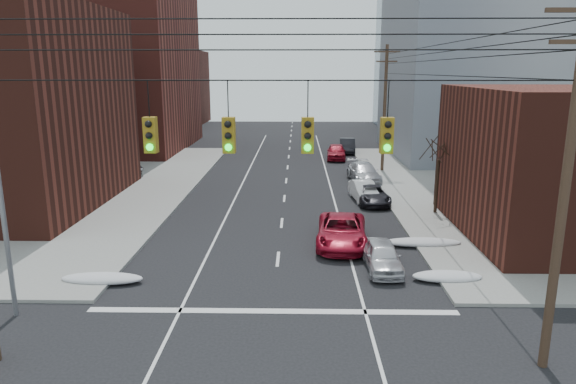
{
  "coord_description": "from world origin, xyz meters",
  "views": [
    {
      "loc": [
        0.92,
        -11.27,
        8.87
      ],
      "look_at": [
        0.46,
        13.38,
        3.0
      ],
      "focal_mm": 32.0,
      "sensor_mm": 36.0,
      "label": 1
    }
  ],
  "objects_px": {
    "parked_car_f": "(347,146)",
    "parked_car_a": "(382,256)",
    "lot_car_d": "(37,184)",
    "lot_car_b": "(110,167)",
    "parked_car_d": "(364,173)",
    "lot_car_a": "(74,189)",
    "red_pickup": "(342,231)",
    "parked_car_e": "(336,152)",
    "parked_car_c": "(372,195)",
    "parked_car_b": "(364,191)"
  },
  "relations": [
    {
      "from": "parked_car_f",
      "to": "parked_car_a",
      "type": "bearing_deg",
      "value": -88.98
    },
    {
      "from": "lot_car_d",
      "to": "lot_car_b",
      "type": "bearing_deg",
      "value": -44.76
    },
    {
      "from": "parked_car_d",
      "to": "lot_car_a",
      "type": "bearing_deg",
      "value": -167.95
    },
    {
      "from": "red_pickup",
      "to": "lot_car_d",
      "type": "height_order",
      "value": "lot_car_d"
    },
    {
      "from": "lot_car_a",
      "to": "lot_car_d",
      "type": "xyz_separation_m",
      "value": [
        -3.3,
        1.35,
        0.0
      ]
    },
    {
      "from": "parked_car_e",
      "to": "lot_car_d",
      "type": "distance_m",
      "value": 27.81
    },
    {
      "from": "lot_car_b",
      "to": "lot_car_a",
      "type": "bearing_deg",
      "value": -166.25
    },
    {
      "from": "parked_car_f",
      "to": "lot_car_b",
      "type": "height_order",
      "value": "lot_car_b"
    },
    {
      "from": "parked_car_a",
      "to": "red_pickup",
      "type": "bearing_deg",
      "value": 114.63
    },
    {
      "from": "lot_car_d",
      "to": "parked_car_c",
      "type": "bearing_deg",
      "value": -113.14
    },
    {
      "from": "parked_car_a",
      "to": "lot_car_a",
      "type": "xyz_separation_m",
      "value": [
        -19.39,
        12.37,
        0.2
      ]
    },
    {
      "from": "parked_car_b",
      "to": "parked_car_a",
      "type": "bearing_deg",
      "value": -99.62
    },
    {
      "from": "parked_car_f",
      "to": "lot_car_d",
      "type": "bearing_deg",
      "value": -136.21
    },
    {
      "from": "lot_car_b",
      "to": "lot_car_d",
      "type": "distance_m",
      "value": 7.04
    },
    {
      "from": "parked_car_d",
      "to": "lot_car_d",
      "type": "distance_m",
      "value": 24.79
    },
    {
      "from": "parked_car_e",
      "to": "parked_car_d",
      "type": "bearing_deg",
      "value": -78.67
    },
    {
      "from": "parked_car_c",
      "to": "parked_car_e",
      "type": "distance_m",
      "value": 17.76
    },
    {
      "from": "parked_car_b",
      "to": "parked_car_f",
      "type": "relative_size",
      "value": 0.86
    },
    {
      "from": "parked_car_e",
      "to": "lot_car_a",
      "type": "xyz_separation_m",
      "value": [
        -19.45,
        -17.34,
        0.07
      ]
    },
    {
      "from": "red_pickup",
      "to": "parked_car_e",
      "type": "relative_size",
      "value": 1.18
    },
    {
      "from": "red_pickup",
      "to": "lot_car_a",
      "type": "height_order",
      "value": "lot_car_a"
    },
    {
      "from": "lot_car_b",
      "to": "parked_car_c",
      "type": "bearing_deg",
      "value": -99.22
    },
    {
      "from": "parked_car_f",
      "to": "lot_car_d",
      "type": "xyz_separation_m",
      "value": [
        -24.28,
        -20.44,
        0.08
      ]
    },
    {
      "from": "parked_car_a",
      "to": "parked_car_e",
      "type": "relative_size",
      "value": 0.83
    },
    {
      "from": "parked_car_b",
      "to": "parked_car_c",
      "type": "distance_m",
      "value": 0.94
    },
    {
      "from": "lot_car_b",
      "to": "parked_car_f",
      "type": "bearing_deg",
      "value": -44.42
    },
    {
      "from": "parked_car_d",
      "to": "lot_car_b",
      "type": "bearing_deg",
      "value": 171.61
    },
    {
      "from": "red_pickup",
      "to": "parked_car_b",
      "type": "height_order",
      "value": "red_pickup"
    },
    {
      "from": "lot_car_a",
      "to": "lot_car_b",
      "type": "distance_m",
      "value": 7.69
    },
    {
      "from": "lot_car_a",
      "to": "parked_car_c",
      "type": "bearing_deg",
      "value": -86.72
    },
    {
      "from": "parked_car_c",
      "to": "parked_car_e",
      "type": "height_order",
      "value": "parked_car_e"
    },
    {
      "from": "parked_car_b",
      "to": "lot_car_a",
      "type": "height_order",
      "value": "lot_car_a"
    },
    {
      "from": "red_pickup",
      "to": "parked_car_a",
      "type": "relative_size",
      "value": 1.42
    },
    {
      "from": "parked_car_a",
      "to": "lot_car_b",
      "type": "height_order",
      "value": "lot_car_b"
    },
    {
      "from": "red_pickup",
      "to": "lot_car_d",
      "type": "xyz_separation_m",
      "value": [
        -21.12,
        10.33,
        0.1
      ]
    },
    {
      "from": "parked_car_a",
      "to": "parked_car_e",
      "type": "xyz_separation_m",
      "value": [
        0.07,
        29.71,
        0.13
      ]
    },
    {
      "from": "red_pickup",
      "to": "lot_car_d",
      "type": "bearing_deg",
      "value": 158.74
    },
    {
      "from": "red_pickup",
      "to": "parked_car_f",
      "type": "xyz_separation_m",
      "value": [
        3.17,
        30.77,
        0.02
      ]
    },
    {
      "from": "parked_car_b",
      "to": "lot_car_a",
      "type": "bearing_deg",
      "value": 175.07
    },
    {
      "from": "parked_car_a",
      "to": "lot_car_b",
      "type": "bearing_deg",
      "value": 134.15
    },
    {
      "from": "parked_car_f",
      "to": "parked_car_b",
      "type": "bearing_deg",
      "value": -88.56
    },
    {
      "from": "lot_car_b",
      "to": "lot_car_d",
      "type": "relative_size",
      "value": 1.36
    },
    {
      "from": "parked_car_b",
      "to": "lot_car_b",
      "type": "bearing_deg",
      "value": 154.24
    },
    {
      "from": "parked_car_a",
      "to": "parked_car_f",
      "type": "distance_m",
      "value": 34.19
    },
    {
      "from": "parked_car_a",
      "to": "parked_car_d",
      "type": "bearing_deg",
      "value": 85.18
    },
    {
      "from": "parked_car_a",
      "to": "lot_car_b",
      "type": "relative_size",
      "value": 0.68
    },
    {
      "from": "parked_car_b",
      "to": "parked_car_f",
      "type": "xyz_separation_m",
      "value": [
        0.84,
        21.33,
        0.1
      ]
    },
    {
      "from": "parked_car_e",
      "to": "lot_car_d",
      "type": "xyz_separation_m",
      "value": [
        -22.75,
        -16.0,
        0.07
      ]
    },
    {
      "from": "parked_car_a",
      "to": "parked_car_c",
      "type": "relative_size",
      "value": 0.87
    },
    {
      "from": "parked_car_d",
      "to": "parked_car_f",
      "type": "bearing_deg",
      "value": 84.1
    }
  ]
}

